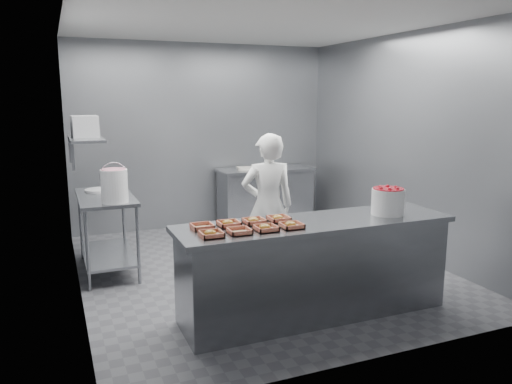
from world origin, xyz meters
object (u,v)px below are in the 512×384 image
Objects in this scene: tray_3 at (291,225)px; tray_5 at (229,223)px; appliance at (85,126)px; back_counter at (265,196)px; worker at (268,206)px; tray_0 at (211,234)px; tray_2 at (266,228)px; tray_6 at (254,221)px; strawberry_tub at (388,200)px; service_counter at (315,268)px; tray_1 at (239,231)px; tray_4 at (202,226)px; prep_table at (107,222)px; tray_7 at (279,218)px; glaze_bucket at (114,185)px.

tray_3 and tray_5 have the same top height.
back_counter is at bearing 21.82° from appliance.
tray_5 is at bearing 60.57° from worker.
tray_0 is at bearing -132.79° from tray_5.
tray_6 is at bearing 90.00° from tray_2.
service_counter is at bearing 177.03° from strawberry_tub.
tray_0 is 1.00× the size of tray_1.
tray_3 is at bearing -19.88° from tray_4.
back_counter is 8.01× the size of tray_3.
service_counter is 2.56m from prep_table.
worker is (1.66, -0.84, 0.22)m from prep_table.
tray_6 is 0.12× the size of worker.
prep_table is at bearing 112.40° from tray_1.
worker is (0.80, 1.24, -0.11)m from tray_1.
tray_4 is 0.72m from tray_7.
tray_1 is 0.35m from tray_4.
back_counter is 8.01× the size of tray_2.
tray_4 is (0.62, -1.82, 0.33)m from prep_table.
tray_1 is at bearing 180.00° from tray_2.
strawberry_tub is at bearing 3.35° from tray_1.
glaze_bucket is at bearing 126.69° from tray_6.
back_counter is 8.01× the size of tray_4.
worker is 3.75× the size of glaze_bucket.
prep_table is 6.40× the size of tray_3.
tray_0 is (-1.04, -0.13, 0.47)m from service_counter.
service_counter is 0.93m from tray_5.
tray_3 reaches higher than service_counter.
glaze_bucket is (-1.27, 1.65, 0.16)m from tray_3.
prep_table is 0.74× the size of worker.
tray_3 is 1.00× the size of tray_6.
strawberry_tub is at bearing -8.97° from tray_7.
tray_1 is 1.00× the size of tray_2.
tray_2 is at bearing -47.21° from tray_5.
tray_0 is (-1.94, -3.38, 0.47)m from back_counter.
appliance reaches higher than glaze_bucket.
tray_1 is at bearing -67.60° from prep_table.
worker is at bearing 49.88° from tray_0.
strawberry_tub reaches higher than tray_2.
tray_3 and tray_6 have the same top height.
strawberry_tub is at bearing 4.85° from tray_3.
tray_2 is 1.00× the size of tray_5.
back_counter is at bearing 60.20° from tray_0.
tray_3 is at bearing -57.32° from prep_table.
tray_2 is 0.26m from tray_6.
tray_0 reaches higher than tray_4.
strawberry_tub is (1.07, -0.17, 0.11)m from tray_7.
glaze_bucket is (-0.56, 1.39, 0.17)m from tray_4.
back_counter is at bearing 64.99° from tray_6.
service_counter is 1.73× the size of back_counter.
worker reaches higher than strawberry_tub.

